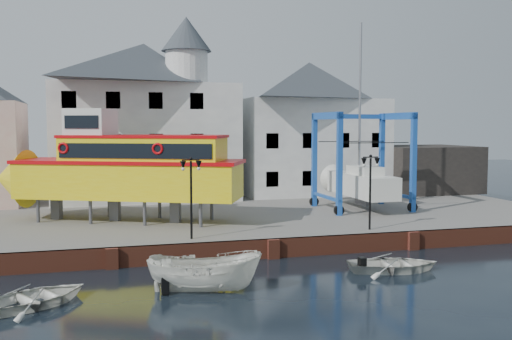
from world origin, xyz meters
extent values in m
plane|color=black|center=(0.00, 0.00, 0.00)|extent=(140.00, 140.00, 0.00)
cube|color=#666159|center=(0.00, 11.00, 0.50)|extent=(44.00, 22.00, 1.00)
cube|color=brown|center=(0.00, 0.12, 0.50)|extent=(44.00, 0.25, 1.00)
cube|color=brown|center=(-8.00, -0.05, 0.50)|extent=(0.60, 0.36, 1.00)
cube|color=brown|center=(0.00, -0.05, 0.50)|extent=(0.60, 0.36, 1.00)
cube|color=brown|center=(8.00, -0.05, 0.50)|extent=(0.60, 0.36, 1.00)
cube|color=silver|center=(-5.00, 18.50, 5.50)|extent=(14.00, 8.00, 9.00)
pyramid|color=#35393D|center=(-5.00, 18.50, 11.60)|extent=(14.00, 8.00, 3.20)
cube|color=black|center=(-10.50, 14.54, 2.60)|extent=(1.00, 0.08, 1.20)
cube|color=black|center=(-7.50, 14.54, 2.60)|extent=(1.00, 0.08, 1.20)
cube|color=black|center=(-4.50, 14.54, 2.60)|extent=(1.00, 0.08, 1.20)
cube|color=black|center=(-1.50, 14.54, 2.60)|extent=(1.00, 0.08, 1.20)
cube|color=black|center=(-10.50, 14.54, 5.60)|extent=(1.00, 0.08, 1.20)
cube|color=black|center=(-7.50, 14.54, 5.60)|extent=(1.00, 0.08, 1.20)
cube|color=black|center=(-4.50, 14.54, 5.60)|extent=(1.00, 0.08, 1.20)
cube|color=black|center=(-1.50, 14.54, 5.60)|extent=(1.00, 0.08, 1.20)
cube|color=black|center=(-10.50, 14.54, 8.60)|extent=(1.00, 0.08, 1.20)
cube|color=black|center=(-7.50, 14.54, 8.60)|extent=(1.00, 0.08, 1.20)
cube|color=black|center=(-4.50, 14.54, 8.60)|extent=(1.00, 0.08, 1.20)
cube|color=black|center=(-1.50, 14.54, 8.60)|extent=(1.00, 0.08, 1.20)
cylinder|color=silver|center=(-2.00, 16.10, 11.20)|extent=(3.20, 3.20, 2.40)
cone|color=#35393D|center=(-2.00, 16.10, 13.70)|extent=(3.80, 3.80, 2.60)
cube|color=silver|center=(9.00, 19.00, 5.00)|extent=(12.00, 8.00, 8.00)
pyramid|color=#35393D|center=(9.00, 19.00, 10.60)|extent=(12.00, 8.00, 3.20)
cube|color=black|center=(4.50, 15.04, 2.60)|extent=(1.00, 0.08, 1.20)
cube|color=black|center=(7.50, 15.04, 2.60)|extent=(1.00, 0.08, 1.20)
cube|color=black|center=(10.50, 15.04, 2.60)|extent=(1.00, 0.08, 1.20)
cube|color=black|center=(13.50, 15.04, 2.60)|extent=(1.00, 0.08, 1.20)
cube|color=black|center=(4.50, 15.04, 5.60)|extent=(1.00, 0.08, 1.20)
cube|color=black|center=(7.50, 15.04, 5.60)|extent=(1.00, 0.08, 1.20)
cube|color=black|center=(10.50, 15.04, 5.60)|extent=(1.00, 0.08, 1.20)
cube|color=black|center=(13.50, 15.04, 5.60)|extent=(1.00, 0.08, 1.20)
cube|color=black|center=(19.00, 17.00, 3.00)|extent=(8.00, 7.00, 4.00)
cylinder|color=black|center=(-4.00, 1.20, 3.00)|extent=(0.12, 0.12, 4.00)
cube|color=black|center=(-4.00, 1.20, 5.05)|extent=(0.90, 0.06, 0.06)
sphere|color=black|center=(-4.00, 1.20, 5.12)|extent=(0.16, 0.16, 0.16)
cone|color=black|center=(-4.40, 1.20, 4.78)|extent=(0.32, 0.32, 0.45)
sphere|color=silver|center=(-4.40, 1.20, 4.60)|extent=(0.18, 0.18, 0.18)
cone|color=black|center=(-3.60, 1.20, 4.78)|extent=(0.32, 0.32, 0.45)
sphere|color=silver|center=(-3.60, 1.20, 4.60)|extent=(0.18, 0.18, 0.18)
cylinder|color=black|center=(6.00, 1.20, 3.00)|extent=(0.12, 0.12, 4.00)
cube|color=black|center=(6.00, 1.20, 5.05)|extent=(0.90, 0.06, 0.06)
sphere|color=black|center=(6.00, 1.20, 5.12)|extent=(0.16, 0.16, 0.16)
cone|color=black|center=(5.60, 1.20, 4.78)|extent=(0.32, 0.32, 0.45)
sphere|color=silver|center=(5.60, 1.20, 4.60)|extent=(0.18, 0.18, 0.18)
cone|color=black|center=(6.40, 1.20, 4.78)|extent=(0.32, 0.32, 0.45)
sphere|color=silver|center=(6.40, 1.20, 4.60)|extent=(0.18, 0.18, 0.18)
cylinder|color=#59595E|center=(-12.11, 8.54, 1.72)|extent=(0.26, 0.26, 1.43)
cylinder|color=#59595E|center=(-11.01, 10.98, 1.72)|extent=(0.26, 0.26, 1.43)
cylinder|color=#59595E|center=(-9.07, 7.16, 1.72)|extent=(0.26, 0.26, 1.43)
cylinder|color=#59595E|center=(-7.97, 9.60, 1.72)|extent=(0.26, 0.26, 1.43)
cylinder|color=#59595E|center=(-6.03, 5.78, 1.72)|extent=(0.26, 0.26, 1.43)
cylinder|color=#59595E|center=(-4.92, 8.22, 1.72)|extent=(0.26, 0.26, 1.43)
cylinder|color=#59595E|center=(-2.98, 4.40, 1.72)|extent=(0.26, 0.26, 1.43)
cylinder|color=#59595E|center=(-1.88, 6.84, 1.72)|extent=(0.26, 0.26, 1.43)
cube|color=#59595E|center=(-11.13, 9.57, 1.72)|extent=(0.72, 0.67, 1.43)
cube|color=#59595E|center=(-7.65, 7.99, 1.72)|extent=(0.72, 0.67, 1.43)
cube|color=#59595E|center=(-4.17, 6.41, 1.72)|extent=(0.72, 0.67, 1.43)
cube|color=yellow|center=(-6.78, 7.59, 3.48)|extent=(13.67, 8.83, 2.10)
cone|color=yellow|center=(-13.82, 10.79, 3.48)|extent=(3.41, 4.17, 3.63)
cube|color=red|center=(-6.78, 7.59, 4.63)|extent=(14.00, 9.08, 0.21)
cube|color=yellow|center=(-5.91, 7.20, 5.30)|extent=(10.04, 6.90, 1.53)
cube|color=black|center=(-6.59, 5.69, 5.34)|extent=(8.37, 3.84, 0.86)
cube|color=black|center=(-5.23, 8.70, 5.34)|extent=(8.37, 3.84, 0.86)
cube|color=red|center=(-5.91, 7.20, 6.15)|extent=(10.25, 7.07, 0.17)
cube|color=silver|center=(-8.95, 8.58, 6.93)|extent=(3.29, 3.29, 1.74)
cube|color=black|center=(-9.48, 7.42, 7.00)|extent=(1.92, 0.92, 0.76)
torus|color=red|center=(-10.53, 7.42, 5.49)|extent=(0.66, 0.40, 0.67)
torus|color=red|center=(-5.31, 5.06, 5.49)|extent=(0.66, 0.40, 0.67)
cube|color=#17579F|center=(6.36, 6.28, 4.31)|extent=(0.33, 0.33, 6.61)
cylinder|color=black|center=(6.36, 6.28, 1.33)|extent=(0.66, 0.24, 0.66)
cube|color=#17579F|center=(6.33, 10.67, 4.31)|extent=(0.33, 0.33, 6.61)
cylinder|color=black|center=(6.33, 10.67, 1.33)|extent=(0.66, 0.24, 0.66)
cube|color=#17579F|center=(11.69, 6.32, 4.31)|extent=(0.33, 0.33, 6.61)
cylinder|color=black|center=(11.69, 6.32, 1.33)|extent=(0.66, 0.24, 0.66)
cube|color=#17579F|center=(11.66, 10.71, 4.31)|extent=(0.33, 0.33, 6.61)
cylinder|color=black|center=(11.66, 10.71, 1.33)|extent=(0.66, 0.24, 0.66)
cube|color=#17579F|center=(6.34, 8.47, 7.45)|extent=(0.36, 4.72, 0.46)
cube|color=#17579F|center=(6.34, 8.47, 1.94)|extent=(0.27, 4.72, 0.20)
cube|color=#17579F|center=(11.68, 8.51, 7.45)|extent=(0.36, 4.72, 0.46)
cube|color=#17579F|center=(11.68, 8.51, 1.94)|extent=(0.27, 4.72, 0.20)
cube|color=#17579F|center=(8.99, 10.69, 7.45)|extent=(5.67, 0.37, 0.33)
cube|color=silver|center=(9.01, 8.49, 2.70)|extent=(2.22, 7.10, 1.51)
cone|color=silver|center=(8.98, 12.70, 2.70)|extent=(2.18, 1.53, 2.17)
cube|color=#59595E|center=(9.01, 8.49, 1.61)|extent=(0.24, 1.70, 0.66)
cube|color=silver|center=(9.01, 8.02, 3.74)|extent=(1.53, 2.84, 0.57)
cylinder|color=#99999E|center=(9.01, 8.97, 8.65)|extent=(0.16, 0.16, 10.39)
cube|color=black|center=(9.02, 6.79, 5.66)|extent=(5.07, 0.16, 0.05)
cube|color=black|center=(9.00, 10.19, 5.66)|extent=(5.07, 0.16, 0.05)
imported|color=silver|center=(-4.41, -4.86, 0.00)|extent=(5.01, 2.96, 1.82)
imported|color=silver|center=(4.70, -3.91, 0.00)|extent=(4.70, 3.74, 0.87)
imported|color=silver|center=(-10.91, -4.97, 0.00)|extent=(5.08, 4.72, 0.86)
camera|label=1|loc=(-8.36, -27.49, 6.79)|focal=40.00mm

